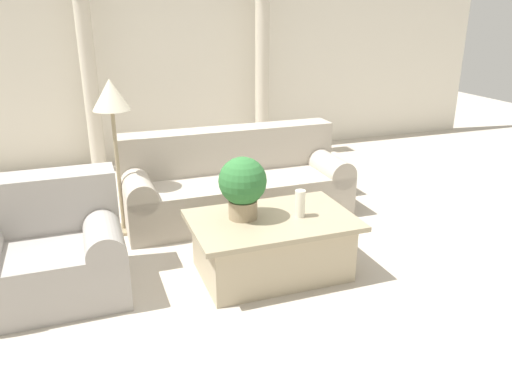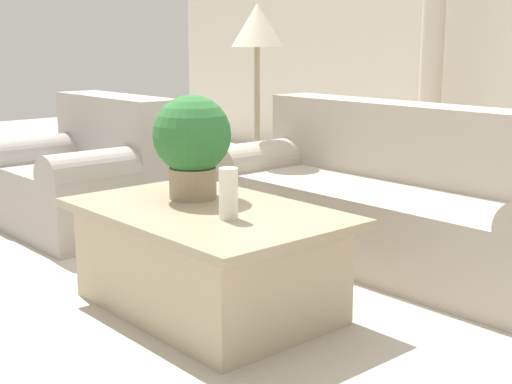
{
  "view_description": "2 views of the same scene",
  "coord_description": "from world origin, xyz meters",
  "views": [
    {
      "loc": [
        -1.22,
        -3.67,
        2.03
      ],
      "look_at": [
        0.11,
        0.01,
        0.57
      ],
      "focal_mm": 35.0,
      "sensor_mm": 36.0,
      "label": 1
    },
    {
      "loc": [
        2.59,
        -2.23,
        1.22
      ],
      "look_at": [
        -0.03,
        0.08,
        0.47
      ],
      "focal_mm": 50.0,
      "sensor_mm": 36.0,
      "label": 2
    }
  ],
  "objects": [
    {
      "name": "loveseat",
      "position": [
        -1.56,
        -0.04,
        0.35
      ],
      "size": [
        1.1,
        0.87,
        0.86
      ],
      "color": "#A29C95",
      "rests_on": "ground_plane"
    },
    {
      "name": "ground_plane",
      "position": [
        0.0,
        0.0,
        0.0
      ],
      "size": [
        16.0,
        16.0,
        0.0
      ],
      "primitive_type": "plane",
      "color": "#BCB2A3"
    },
    {
      "name": "sofa_long",
      "position": [
        0.21,
        0.94,
        0.34
      ],
      "size": [
        2.26,
        0.87,
        0.86
      ],
      "color": "#ADA393",
      "rests_on": "ground_plane"
    },
    {
      "name": "floor_lamp",
      "position": [
        -0.93,
        0.88,
        1.2
      ],
      "size": [
        0.33,
        0.33,
        1.45
      ],
      "color": "gray",
      "rests_on": "ground_plane"
    },
    {
      "name": "pillar_candle",
      "position": [
        0.33,
        -0.39,
        0.59
      ],
      "size": [
        0.08,
        0.08,
        0.22
      ],
      "color": "silver",
      "rests_on": "coffee_table"
    },
    {
      "name": "coffee_table",
      "position": [
        0.11,
        -0.35,
        0.24
      ],
      "size": [
        1.28,
        0.83,
        0.48
      ],
      "color": "tan",
      "rests_on": "ground_plane"
    },
    {
      "name": "column_left",
      "position": [
        -1.03,
        2.94,
        1.18
      ],
      "size": [
        0.27,
        0.27,
        2.3
      ],
      "color": "beige",
      "rests_on": "ground_plane"
    },
    {
      "name": "potted_plant",
      "position": [
        -0.1,
        -0.27,
        0.75
      ],
      "size": [
        0.37,
        0.37,
        0.49
      ],
      "color": "#937F60",
      "rests_on": "coffee_table"
    }
  ]
}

